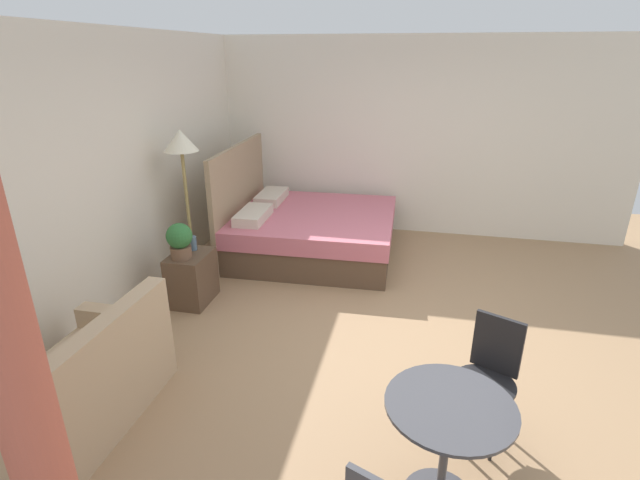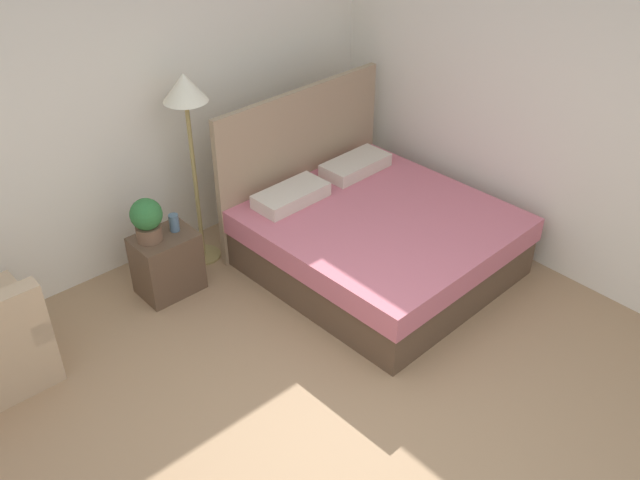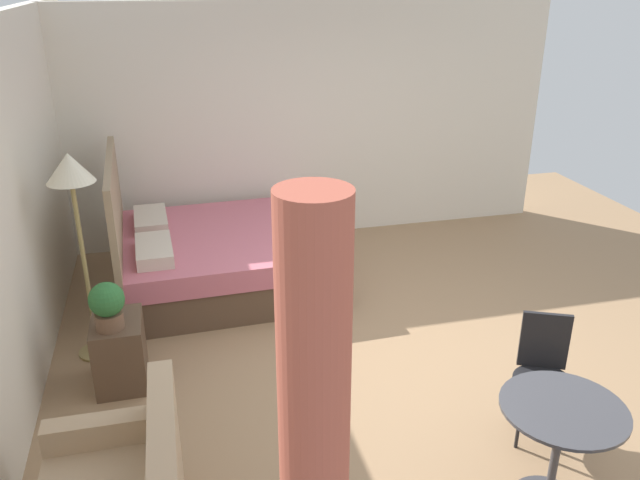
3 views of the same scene
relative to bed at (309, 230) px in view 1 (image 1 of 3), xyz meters
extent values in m
cube|color=#9E7A56|center=(-1.72, -1.30, -0.33)|extent=(8.83, 8.68, 0.02)
cube|color=silver|center=(-1.72, 1.53, 1.03)|extent=(8.83, 0.12, 2.69)
cube|color=silver|center=(1.19, -1.30, 1.03)|extent=(0.12, 5.68, 2.69)
cube|color=brown|center=(0.00, -0.09, -0.15)|extent=(1.89, 1.99, 0.35)
cube|color=#C66675|center=(0.00, -0.09, 0.13)|extent=(1.93, 2.03, 0.21)
cube|color=#997F60|center=(-0.03, 0.91, 0.37)|extent=(1.89, 0.12, 1.38)
cube|color=beige|center=(-0.42, 0.59, 0.30)|extent=(0.67, 0.34, 0.12)
cube|color=beige|center=(0.38, 0.61, 0.30)|extent=(0.67, 0.34, 0.12)
cube|color=tan|center=(-3.39, 0.87, -0.12)|extent=(1.51, 0.78, 0.39)
cube|color=tan|center=(-3.39, 0.56, 0.30)|extent=(1.51, 0.15, 0.46)
cube|color=tan|center=(-2.71, 0.87, 0.16)|extent=(0.15, 0.77, 0.17)
cube|color=brown|center=(-1.52, 0.89, -0.05)|extent=(0.50, 0.37, 0.54)
cylinder|color=brown|center=(-1.62, 0.92, 0.28)|extent=(0.21, 0.21, 0.13)
sphere|color=#2D6B33|center=(-1.62, 0.92, 0.46)|extent=(0.26, 0.26, 0.26)
cylinder|color=slate|center=(-1.40, 0.90, 0.29)|extent=(0.08, 0.08, 0.15)
cylinder|color=#99844C|center=(-1.04, 1.11, -0.31)|extent=(0.31, 0.31, 0.02)
cylinder|color=#99844C|center=(-1.04, 1.11, 0.44)|extent=(0.04, 0.04, 1.48)
cone|color=beige|center=(-1.04, 1.11, 1.29)|extent=(0.36, 0.36, 0.22)
cylinder|color=#3F3F44|center=(-3.43, -1.62, 0.03)|extent=(0.05, 0.05, 0.69)
cylinder|color=#3F3F44|center=(-3.43, -1.62, 0.38)|extent=(0.71, 0.71, 0.02)
cylinder|color=black|center=(-2.94, -1.69, -0.10)|extent=(0.02, 0.02, 0.44)
cylinder|color=black|center=(-3.06, -1.95, -0.10)|extent=(0.02, 0.02, 0.44)
cylinder|color=black|center=(-2.69, -1.81, -0.10)|extent=(0.02, 0.02, 0.44)
cylinder|color=black|center=(-2.80, -2.07, -0.10)|extent=(0.02, 0.02, 0.44)
cylinder|color=black|center=(-2.87, -1.88, 0.13)|extent=(0.53, 0.53, 0.02)
cube|color=black|center=(-2.72, -1.95, 0.34)|extent=(0.16, 0.30, 0.41)
cylinder|color=#C15B47|center=(-4.39, 0.04, 0.89)|extent=(0.22, 0.22, 2.42)
camera|label=1|loc=(-5.55, -1.37, 2.14)|focal=26.45mm
camera|label=2|loc=(-3.66, -3.38, 3.29)|focal=38.59mm
camera|label=3|loc=(-5.93, 0.41, 2.62)|focal=35.81mm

